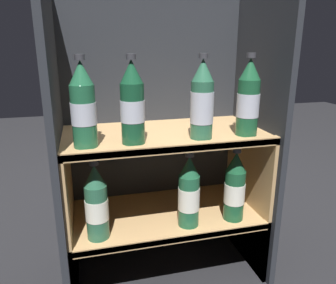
# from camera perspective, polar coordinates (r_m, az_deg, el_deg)

# --- Properties ---
(fridge_back_wall) EXTENTS (0.67, 0.02, 0.96)m
(fridge_back_wall) POSITION_cam_1_polar(r_m,az_deg,el_deg) (1.22, -2.62, 2.38)
(fridge_back_wall) COLOR #23262B
(fridge_back_wall) RESTS_ON ground_plane
(fridge_side_left) EXTENTS (0.02, 0.37, 0.96)m
(fridge_side_left) POSITION_cam_1_polar(r_m,az_deg,el_deg) (1.03, -18.54, -1.21)
(fridge_side_left) COLOR #23262B
(fridge_side_left) RESTS_ON ground_plane
(fridge_side_right) EXTENTS (0.02, 0.37, 0.96)m
(fridge_side_right) POSITION_cam_1_polar(r_m,az_deg,el_deg) (1.18, 14.97, 1.25)
(fridge_side_right) COLOR #23262B
(fridge_side_right) RESTS_ON ground_plane
(shelf_lower) EXTENTS (0.63, 0.33, 0.23)m
(shelf_lower) POSITION_cam_1_polar(r_m,az_deg,el_deg) (1.17, -0.49, -14.02)
(shelf_lower) COLOR tan
(shelf_lower) RESTS_ON ground_plane
(shelf_upper) EXTENTS (0.63, 0.33, 0.52)m
(shelf_upper) POSITION_cam_1_polar(r_m,az_deg,el_deg) (1.08, -0.56, -5.11)
(shelf_upper) COLOR tan
(shelf_upper) RESTS_ON ground_plane
(bottle_upper_front_0) EXTENTS (0.07, 0.07, 0.24)m
(bottle_upper_front_0) POSITION_cam_1_polar(r_m,az_deg,el_deg) (0.90, -14.55, 5.92)
(bottle_upper_front_0) COLOR #1E5638
(bottle_upper_front_0) RESTS_ON shelf_upper
(bottle_upper_front_1) EXTENTS (0.07, 0.07, 0.24)m
(bottle_upper_front_1) POSITION_cam_1_polar(r_m,az_deg,el_deg) (0.91, -6.22, 6.47)
(bottle_upper_front_1) COLOR #144228
(bottle_upper_front_1) RESTS_ON shelf_upper
(bottle_upper_front_2) EXTENTS (0.07, 0.07, 0.24)m
(bottle_upper_front_2) POSITION_cam_1_polar(r_m,az_deg,el_deg) (0.96, 5.95, 6.92)
(bottle_upper_front_2) COLOR #285B42
(bottle_upper_front_2) RESTS_ON shelf_upper
(bottle_upper_front_3) EXTENTS (0.07, 0.07, 0.24)m
(bottle_upper_front_3) POSITION_cam_1_polar(r_m,az_deg,el_deg) (1.02, 13.79, 7.18)
(bottle_upper_front_3) COLOR #194C2D
(bottle_upper_front_3) RESTS_ON shelf_upper
(bottle_lower_front_0) EXTENTS (0.07, 0.07, 0.24)m
(bottle_lower_front_0) POSITION_cam_1_polar(r_m,az_deg,el_deg) (0.99, -12.35, -10.50)
(bottle_lower_front_0) COLOR #285B42
(bottle_lower_front_0) RESTS_ON shelf_lower
(bottle_lower_front_1) EXTENTS (0.07, 0.07, 0.24)m
(bottle_lower_front_1) POSITION_cam_1_polar(r_m,az_deg,el_deg) (1.03, 3.66, -8.93)
(bottle_lower_front_1) COLOR #1E5638
(bottle_lower_front_1) RESTS_ON shelf_lower
(bottle_lower_front_2) EXTENTS (0.07, 0.07, 0.24)m
(bottle_lower_front_2) POSITION_cam_1_polar(r_m,az_deg,el_deg) (1.09, 11.54, -7.86)
(bottle_lower_front_2) COLOR #194C2D
(bottle_lower_front_2) RESTS_ON shelf_lower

